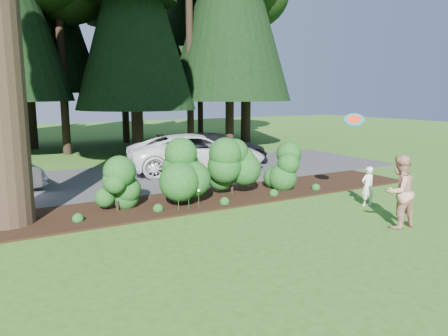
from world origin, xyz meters
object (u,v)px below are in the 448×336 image
car_dark_suv (215,149)px  adult (399,192)px  car_white_suv (197,153)px  child (368,186)px  frisbee (354,120)px

car_dark_suv → adult: (-0.66, -10.03, 0.13)m
car_white_suv → child: size_ratio=4.85×
car_white_suv → frisbee: (1.37, -6.81, 1.62)m
car_white_suv → car_dark_suv: 1.94m
adult → child: bearing=-117.1°
car_white_suv → child: bearing=-154.2°
car_dark_suv → adult: size_ratio=2.80×
adult → frisbee: size_ratio=2.92×
car_white_suv → adult: size_ratio=3.15×
frisbee → car_dark_suv: bearing=89.1°
child → frisbee: size_ratio=1.90×
car_white_suv → adult: 8.83m
car_white_suv → child: car_white_suv is taller
frisbee → adult: bearing=-105.0°
car_white_suv → car_dark_suv: size_ratio=1.13×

